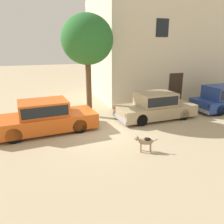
{
  "coord_description": "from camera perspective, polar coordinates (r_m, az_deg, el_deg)",
  "views": [
    {
      "loc": [
        -2.56,
        -9.12,
        3.9
      ],
      "look_at": [
        0.77,
        0.2,
        0.9
      ],
      "focal_mm": 35.2,
      "sensor_mm": 36.0,
      "label": 1
    }
  ],
  "objects": [
    {
      "name": "parked_sedan_nearest",
      "position": [
        10.67,
        -17.06,
        -1.15
      ],
      "size": [
        4.92,
        2.17,
        1.5
      ],
      "rotation": [
        0.0,
        0.0,
        0.07
      ],
      "color": "#D15619",
      "rests_on": "ground_plane"
    },
    {
      "name": "stray_dog_spotted",
      "position": [
        8.48,
        8.56,
        -7.5
      ],
      "size": [
        0.88,
        0.45,
        0.65
      ],
      "rotation": [
        0.0,
        0.0,
        2.73
      ],
      "color": "#997F60",
      "rests_on": "ground_plane"
    },
    {
      "name": "apartment_block",
      "position": [
        19.5,
        16.17,
        15.59
      ],
      "size": [
        13.44,
        6.42,
        7.35
      ],
      "color": "beige",
      "rests_on": "ground_plane"
    },
    {
      "name": "parked_sedan_second",
      "position": [
        12.31,
        11.24,
        1.58
      ],
      "size": [
        4.52,
        1.89,
        1.47
      ],
      "rotation": [
        0.0,
        0.0,
        0.03
      ],
      "color": "tan",
      "rests_on": "ground_plane"
    },
    {
      "name": "acacia_tree_left",
      "position": [
        12.11,
        -6.42,
        18.03
      ],
      "size": [
        2.75,
        2.47,
        5.51
      ],
      "color": "brown",
      "rests_on": "ground_plane"
    },
    {
      "name": "ground_plane",
      "position": [
        10.24,
        -3.7,
        -5.55
      ],
      "size": [
        80.0,
        80.0,
        0.0
      ],
      "primitive_type": "plane",
      "color": "tan"
    }
  ]
}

